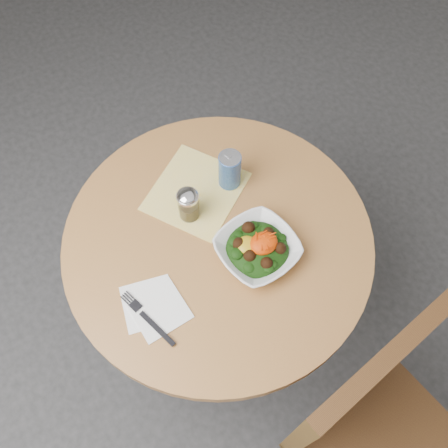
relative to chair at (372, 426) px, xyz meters
name	(u,v)px	position (x,y,z in m)	size (l,w,h in m)	color
ground	(220,319)	(-0.12, 0.64, -0.55)	(6.00, 6.00, 0.00)	#2B2B2D
table	(219,265)	(-0.12, 0.64, 0.00)	(0.90, 0.90, 0.75)	black
chair	(372,426)	(0.00, 0.00, 0.00)	(0.50, 0.50, 0.99)	#4D3415
cloth_napkin	(196,191)	(-0.10, 0.81, 0.20)	(0.27, 0.25, 0.00)	#E7B90C
paper_napkins	(154,307)	(-0.38, 0.54, 0.20)	(0.17, 0.18, 0.00)	white
salad_bowl	(257,249)	(-0.05, 0.54, 0.23)	(0.24, 0.24, 0.08)	white
fork	(146,317)	(-0.41, 0.52, 0.20)	(0.07, 0.20, 0.00)	black
spice_shaker	(188,204)	(-0.16, 0.74, 0.25)	(0.06, 0.06, 0.12)	silver
beverage_can	(230,170)	(0.00, 0.78, 0.26)	(0.07, 0.07, 0.13)	navy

